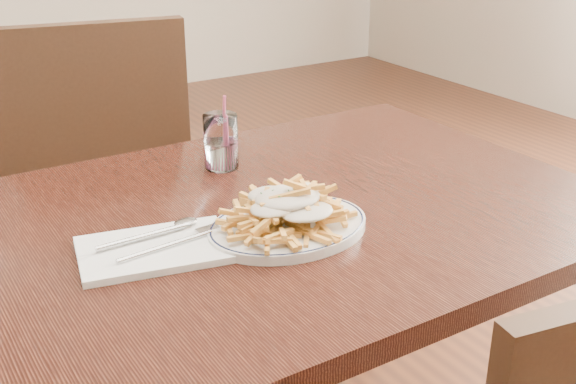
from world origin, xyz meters
TOP-DOWN VIEW (x-y plane):
  - table at (0.00, 0.00)m, footprint 1.20×0.80m
  - chair_far at (-0.07, 0.73)m, footprint 0.53×0.53m
  - fries_plate at (-0.00, -0.09)m, footprint 0.32×0.30m
  - loaded_fries at (-0.00, -0.09)m, footprint 0.21×0.16m
  - napkin at (-0.21, -0.04)m, footprint 0.25×0.19m
  - cutlery at (-0.21, -0.04)m, footprint 0.20×0.08m
  - water_glass at (0.04, 0.22)m, footprint 0.07×0.07m

SIDE VIEW (x-z plane):
  - chair_far at x=-0.07m, z-range 0.07..1.05m
  - table at x=0.00m, z-range 0.30..1.05m
  - napkin at x=-0.21m, z-range 0.75..0.76m
  - fries_plate at x=0.00m, z-range 0.75..0.77m
  - cutlery at x=-0.21m, z-range 0.76..0.77m
  - water_glass at x=0.04m, z-range 0.72..0.87m
  - loaded_fries at x=0.00m, z-range 0.77..0.83m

